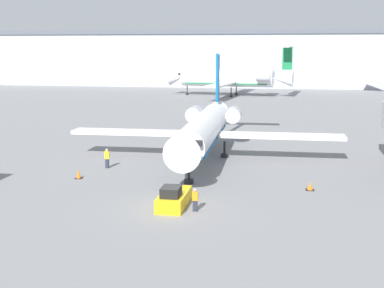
# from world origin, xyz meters

# --- Properties ---
(ground_plane) EXTENTS (600.00, 600.00, 0.00)m
(ground_plane) POSITION_xyz_m (0.00, 0.00, 0.00)
(ground_plane) COLOR slate
(terminal_building) EXTENTS (180.00, 16.80, 15.87)m
(terminal_building) POSITION_xyz_m (0.00, 120.00, 7.96)
(terminal_building) COLOR #9EA3AD
(terminal_building) RESTS_ON ground
(airplane_main) EXTENTS (27.90, 26.86, 10.61)m
(airplane_main) POSITION_xyz_m (-0.32, 17.91, 3.25)
(airplane_main) COLOR white
(airplane_main) RESTS_ON ground
(pushback_tug) EXTENTS (1.83, 4.55, 1.68)m
(pushback_tug) POSITION_xyz_m (0.02, 0.86, 0.61)
(pushback_tug) COLOR yellow
(pushback_tug) RESTS_ON ground
(worker_near_tug) EXTENTS (0.40, 0.24, 1.63)m
(worker_near_tug) POSITION_xyz_m (1.73, -0.02, 0.84)
(worker_near_tug) COLOR #232838
(worker_near_tug) RESTS_ON ground
(worker_by_wing) EXTENTS (0.40, 0.26, 1.87)m
(worker_by_wing) POSITION_xyz_m (-8.70, 11.74, 0.99)
(worker_by_wing) COLOR #232838
(worker_by_wing) RESTS_ON ground
(traffic_cone_left) EXTENTS (0.60, 0.60, 0.78)m
(traffic_cone_left) POSITION_xyz_m (-9.83, 7.47, 0.37)
(traffic_cone_left) COLOR black
(traffic_cone_left) RESTS_ON ground
(traffic_cone_right) EXTENTS (0.67, 0.67, 0.65)m
(traffic_cone_right) POSITION_xyz_m (9.83, 7.06, 0.31)
(traffic_cone_right) COLOR black
(traffic_cone_right) RESTS_ON ground
(airplane_parked_far_left) EXTENTS (29.26, 34.23, 11.32)m
(airplane_parked_far_left) POSITION_xyz_m (-5.21, 88.36, 4.19)
(airplane_parked_far_left) COLOR white
(airplane_parked_far_left) RESTS_ON ground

